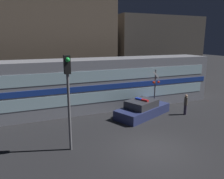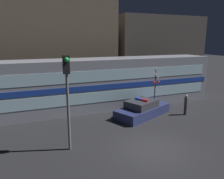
% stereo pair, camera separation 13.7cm
% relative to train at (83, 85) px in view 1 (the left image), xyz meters
% --- Properties ---
extents(ground_plane, '(120.00, 120.00, 0.00)m').
position_rel_train_xyz_m(ground_plane, '(1.60, -7.96, -2.07)').
color(ground_plane, black).
extents(train, '(23.07, 2.95, 4.14)m').
position_rel_train_xyz_m(train, '(0.00, 0.00, 0.00)').
color(train, gray).
rests_on(train, ground_plane).
extents(police_car, '(4.97, 3.55, 1.36)m').
position_rel_train_xyz_m(police_car, '(3.73, -3.19, -1.57)').
color(police_car, navy).
rests_on(police_car, ground_plane).
extents(pedestrian, '(0.27, 0.27, 1.59)m').
position_rel_train_xyz_m(pedestrian, '(6.90, -4.23, -1.26)').
color(pedestrian, '#3F384C').
rests_on(pedestrian, ground_plane).
extents(crossing_signal_near, '(0.66, 0.28, 3.33)m').
position_rel_train_xyz_m(crossing_signal_near, '(5.35, -2.34, -0.17)').
color(crossing_signal_near, slate).
rests_on(crossing_signal_near, ground_plane).
extents(traffic_light_corner, '(0.30, 0.46, 4.93)m').
position_rel_train_xyz_m(traffic_light_corner, '(-2.42, -6.34, 1.32)').
color(traffic_light_corner, slate).
rests_on(traffic_light_corner, ground_plane).
extents(building_left, '(11.86, 4.91, 9.84)m').
position_rel_train_xyz_m(building_left, '(-0.68, 7.39, 2.85)').
color(building_left, brown).
rests_on(building_left, ground_plane).
extents(building_center, '(11.83, 6.31, 8.58)m').
position_rel_train_xyz_m(building_center, '(12.46, 9.15, 2.22)').
color(building_center, '#47423D').
rests_on(building_center, ground_plane).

